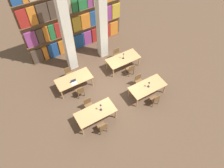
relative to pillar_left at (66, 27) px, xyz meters
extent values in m
plane|color=#4C3828|center=(1.10, -2.93, -3.00)|extent=(40.00, 40.00, 0.00)
cube|color=brown|center=(1.10, 1.48, -0.25)|extent=(6.58, 0.06, 5.50)
cube|color=brown|center=(1.10, 1.48, -2.99)|extent=(6.58, 0.35, 0.03)
cube|color=#47382D|center=(-1.76, 1.44, -2.44)|extent=(0.66, 0.20, 1.07)
cube|color=orange|center=(-1.21, 1.44, -2.44)|extent=(0.29, 0.20, 1.07)
cube|color=navy|center=(-0.68, 1.44, -2.44)|extent=(0.63, 0.20, 1.07)
cube|color=orange|center=(-0.10, 1.44, -2.44)|extent=(0.37, 0.20, 1.07)
cube|color=#B7932D|center=(0.47, 1.44, -2.44)|extent=(0.70, 0.20, 1.07)
cube|color=navy|center=(1.17, 1.44, -2.44)|extent=(0.66, 0.20, 1.07)
cube|color=#84387A|center=(1.80, 1.44, -2.44)|extent=(0.54, 0.20, 1.07)
cube|color=maroon|center=(2.31, 1.44, -2.44)|extent=(0.31, 0.20, 1.07)
cube|color=#236B38|center=(2.71, 1.44, -2.44)|extent=(0.44, 0.20, 1.07)
cube|color=maroon|center=(3.27, 1.44, -2.44)|extent=(0.62, 0.20, 1.07)
cube|color=orange|center=(3.90, 1.44, -2.44)|extent=(0.61, 0.20, 1.07)
cube|color=brown|center=(1.10, 1.48, -1.61)|extent=(6.58, 0.35, 0.03)
cube|color=#84387A|center=(-1.77, 1.44, -1.08)|extent=(0.64, 0.20, 1.04)
cube|color=#47382D|center=(-1.22, 1.44, -1.08)|extent=(0.38, 0.20, 1.04)
cube|color=orange|center=(-0.84, 1.44, -1.08)|extent=(0.30, 0.20, 1.04)
cube|color=#236B38|center=(-0.48, 1.44, -1.08)|extent=(0.34, 0.20, 1.04)
cube|color=maroon|center=(0.06, 1.44, -1.08)|extent=(0.67, 0.20, 1.04)
cube|color=orange|center=(0.64, 1.44, -1.08)|extent=(0.35, 0.20, 1.04)
cube|color=#B7932D|center=(1.17, 1.44, -1.08)|extent=(0.55, 0.20, 1.04)
cube|color=orange|center=(1.79, 1.44, -1.08)|extent=(0.61, 0.20, 1.04)
cube|color=navy|center=(2.38, 1.44, -1.08)|extent=(0.53, 0.20, 1.04)
cube|color=tan|center=(2.95, 1.44, -1.08)|extent=(0.54, 0.20, 1.04)
cube|color=#84387A|center=(3.48, 1.44, -1.08)|extent=(0.45, 0.20, 1.04)
cube|color=#B7932D|center=(4.05, 1.44, -1.08)|extent=(0.59, 0.20, 1.04)
cube|color=brown|center=(1.10, 1.48, -0.24)|extent=(6.58, 0.35, 0.03)
cube|color=maroon|center=(-1.82, 1.44, 0.33)|extent=(0.54, 0.20, 1.11)
cube|color=orange|center=(-1.29, 1.44, 0.33)|extent=(0.43, 0.20, 1.11)
cube|color=#47382D|center=(-0.70, 1.44, 0.33)|extent=(0.62, 0.20, 1.11)
cube|color=#47382D|center=(-0.03, 1.44, 0.33)|extent=(0.65, 0.20, 1.11)
cube|color=tan|center=(0.66, 1.44, 0.33)|extent=(0.65, 0.20, 1.11)
cube|color=#236B38|center=(1.20, 1.44, 0.33)|extent=(0.37, 0.20, 1.11)
cube|color=#236B38|center=(1.72, 1.44, 0.33)|extent=(0.56, 0.20, 1.11)
cube|color=beige|center=(0.00, 0.00, 0.00)|extent=(0.52, 0.52, 6.00)
cube|color=beige|center=(2.21, 0.00, 0.00)|extent=(0.52, 0.52, 6.00)
cube|color=tan|center=(-0.59, -4.26, -2.27)|extent=(2.07, 0.97, 0.04)
cylinder|color=tan|center=(-1.54, -4.66, -2.64)|extent=(0.07, 0.07, 0.71)
cylinder|color=tan|center=(0.37, -4.66, -2.64)|extent=(0.07, 0.07, 0.71)
cylinder|color=tan|center=(-1.54, -3.85, -2.64)|extent=(0.07, 0.07, 0.71)
cylinder|color=tan|center=(0.37, -3.85, -2.64)|extent=(0.07, 0.07, 0.71)
cylinder|color=brown|center=(-0.80, -4.79, -2.80)|extent=(0.04, 0.04, 0.41)
cylinder|color=brown|center=(-0.44, -4.79, -2.80)|extent=(0.04, 0.04, 0.41)
cylinder|color=brown|center=(-0.80, -5.13, -2.80)|extent=(0.04, 0.04, 0.41)
cylinder|color=brown|center=(-0.44, -5.13, -2.80)|extent=(0.04, 0.04, 0.41)
cube|color=brown|center=(-0.62, -4.96, -2.57)|extent=(0.42, 0.40, 0.04)
cube|color=brown|center=(-0.62, -5.15, -2.34)|extent=(0.40, 0.03, 0.42)
cylinder|color=brown|center=(-0.44, -3.72, -2.80)|extent=(0.04, 0.04, 0.41)
cylinder|color=brown|center=(-0.80, -3.72, -2.80)|extent=(0.04, 0.04, 0.41)
cylinder|color=brown|center=(-0.44, -3.38, -2.80)|extent=(0.04, 0.04, 0.41)
cylinder|color=brown|center=(-0.80, -3.38, -2.80)|extent=(0.04, 0.04, 0.41)
cube|color=brown|center=(-0.62, -3.55, -2.57)|extent=(0.42, 0.40, 0.04)
cube|color=brown|center=(-0.62, -3.37, -2.34)|extent=(0.40, 0.03, 0.42)
cylinder|color=#232328|center=(-0.28, -4.27, -2.24)|extent=(0.14, 0.14, 0.01)
cylinder|color=#232328|center=(-0.28, -4.27, -2.03)|extent=(0.02, 0.02, 0.40)
cone|color=#232328|center=(-0.28, -4.27, -1.80)|extent=(0.11, 0.11, 0.07)
cube|color=tan|center=(2.69, -4.25, -2.27)|extent=(2.07, 0.97, 0.04)
cylinder|color=tan|center=(1.74, -4.65, -2.64)|extent=(0.07, 0.07, 0.71)
cylinder|color=tan|center=(3.64, -4.65, -2.64)|extent=(0.07, 0.07, 0.71)
cylinder|color=tan|center=(1.74, -3.84, -2.64)|extent=(0.07, 0.07, 0.71)
cylinder|color=tan|center=(3.64, -3.84, -2.64)|extent=(0.07, 0.07, 0.71)
cylinder|color=brown|center=(2.49, -4.78, -2.80)|extent=(0.04, 0.04, 0.41)
cylinder|color=brown|center=(2.85, -4.78, -2.80)|extent=(0.04, 0.04, 0.41)
cylinder|color=brown|center=(2.49, -5.12, -2.80)|extent=(0.04, 0.04, 0.41)
cylinder|color=brown|center=(2.85, -5.12, -2.80)|extent=(0.04, 0.04, 0.41)
cube|color=brown|center=(2.67, -4.95, -2.57)|extent=(0.42, 0.40, 0.04)
cube|color=brown|center=(2.67, -5.14, -2.34)|extent=(0.40, 0.03, 0.42)
cylinder|color=brown|center=(2.85, -3.71, -2.80)|extent=(0.04, 0.04, 0.41)
cylinder|color=brown|center=(2.49, -3.71, -2.80)|extent=(0.04, 0.04, 0.41)
cylinder|color=brown|center=(2.85, -3.37, -2.80)|extent=(0.04, 0.04, 0.41)
cylinder|color=brown|center=(2.49, -3.37, -2.80)|extent=(0.04, 0.04, 0.41)
cube|color=brown|center=(2.67, -3.54, -2.57)|extent=(0.42, 0.40, 0.04)
cube|color=brown|center=(2.67, -3.36, -2.34)|extent=(0.40, 0.03, 0.42)
cylinder|color=#232328|center=(2.70, -4.29, -2.24)|extent=(0.14, 0.14, 0.01)
cylinder|color=#232328|center=(2.70, -4.29, -2.08)|extent=(0.02, 0.02, 0.31)
cone|color=#232328|center=(2.70, -4.29, -1.89)|extent=(0.11, 0.11, 0.07)
cube|color=tan|center=(-0.60, -1.66, -2.27)|extent=(2.07, 0.97, 0.04)
cylinder|color=tan|center=(-1.56, -2.06, -2.64)|extent=(0.07, 0.07, 0.71)
cylinder|color=tan|center=(0.35, -2.06, -2.64)|extent=(0.07, 0.07, 0.71)
cylinder|color=tan|center=(-1.56, -1.25, -2.64)|extent=(0.07, 0.07, 0.71)
cylinder|color=tan|center=(0.35, -1.25, -2.64)|extent=(0.07, 0.07, 0.71)
cylinder|color=brown|center=(-0.78, -2.19, -2.80)|extent=(0.04, 0.04, 0.41)
cylinder|color=brown|center=(-0.42, -2.19, -2.80)|extent=(0.04, 0.04, 0.41)
cylinder|color=brown|center=(-0.78, -2.53, -2.80)|extent=(0.04, 0.04, 0.41)
cylinder|color=brown|center=(-0.42, -2.53, -2.80)|extent=(0.04, 0.04, 0.41)
cube|color=brown|center=(-0.60, -2.36, -2.57)|extent=(0.42, 0.40, 0.04)
cube|color=brown|center=(-0.60, -2.55, -2.34)|extent=(0.40, 0.03, 0.42)
cylinder|color=brown|center=(-0.42, -1.12, -2.80)|extent=(0.04, 0.04, 0.41)
cylinder|color=brown|center=(-0.78, -1.12, -2.80)|extent=(0.04, 0.04, 0.41)
cylinder|color=brown|center=(-0.42, -0.78, -2.80)|extent=(0.04, 0.04, 0.41)
cylinder|color=brown|center=(-0.78, -0.78, -2.80)|extent=(0.04, 0.04, 0.41)
cube|color=brown|center=(-0.60, -0.95, -2.57)|extent=(0.42, 0.40, 0.04)
cube|color=brown|center=(-0.60, -0.77, -2.34)|extent=(0.40, 0.03, 0.42)
cube|color=silver|center=(-0.72, -1.98, -2.24)|extent=(0.32, 0.22, 0.01)
cube|color=black|center=(-0.72, -1.87, -2.14)|extent=(0.32, 0.01, 0.20)
cube|color=tan|center=(2.71, -1.71, -2.27)|extent=(2.07, 0.97, 0.04)
cylinder|color=tan|center=(1.76, -2.11, -2.64)|extent=(0.07, 0.07, 0.71)
cylinder|color=tan|center=(3.66, -2.11, -2.64)|extent=(0.07, 0.07, 0.71)
cylinder|color=tan|center=(1.76, -1.30, -2.64)|extent=(0.07, 0.07, 0.71)
cylinder|color=tan|center=(3.66, -1.30, -2.64)|extent=(0.07, 0.07, 0.71)
cylinder|color=brown|center=(2.58, -2.24, -2.80)|extent=(0.04, 0.04, 0.41)
cylinder|color=brown|center=(2.94, -2.24, -2.80)|extent=(0.04, 0.04, 0.41)
cylinder|color=brown|center=(2.58, -2.58, -2.80)|extent=(0.04, 0.04, 0.41)
cylinder|color=brown|center=(2.94, -2.58, -2.80)|extent=(0.04, 0.04, 0.41)
cube|color=brown|center=(2.76, -2.41, -2.57)|extent=(0.42, 0.40, 0.04)
cube|color=brown|center=(2.76, -2.60, -2.34)|extent=(0.40, 0.03, 0.42)
cylinder|color=brown|center=(2.94, -1.17, -2.80)|extent=(0.04, 0.04, 0.41)
cylinder|color=brown|center=(2.58, -1.17, -2.80)|extent=(0.04, 0.04, 0.41)
cylinder|color=brown|center=(2.94, -0.83, -2.80)|extent=(0.04, 0.04, 0.41)
cylinder|color=brown|center=(2.58, -0.83, -2.80)|extent=(0.04, 0.04, 0.41)
cube|color=brown|center=(2.76, -1.00, -2.57)|extent=(0.42, 0.40, 0.04)
cube|color=brown|center=(2.76, -0.82, -2.34)|extent=(0.40, 0.03, 0.42)
cylinder|color=#232328|center=(2.72, -1.70, -2.24)|extent=(0.14, 0.14, 0.01)
cylinder|color=#232328|center=(2.72, -1.70, -2.06)|extent=(0.02, 0.02, 0.34)
cone|color=#232328|center=(2.72, -1.70, -1.86)|extent=(0.11, 0.11, 0.07)
camera|label=1|loc=(-2.86, -9.71, 7.17)|focal=35.00mm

